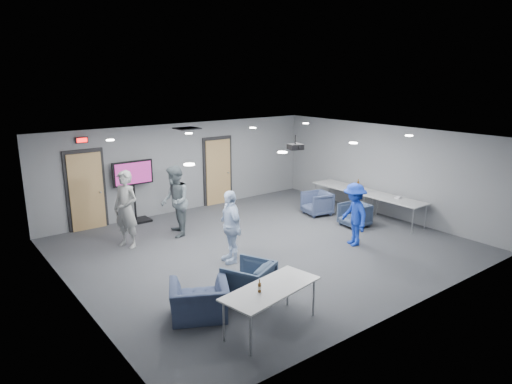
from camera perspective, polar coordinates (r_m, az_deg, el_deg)
floor at (r=11.34m, az=1.05°, el=-6.79°), size 9.00×9.00×0.00m
ceiling at (r=10.66m, az=1.11°, el=6.87°), size 9.00×9.00×0.00m
wall_back at (r=14.19m, az=-9.00°, el=3.08°), size 9.00×0.02×2.70m
wall_front at (r=8.30m, az=18.55°, el=-5.72°), size 9.00×0.02×2.70m
wall_left at (r=8.97m, az=-22.18°, el=-4.56°), size 0.02×8.00×2.70m
wall_right at (r=14.09m, az=15.61°, el=2.63°), size 0.02×8.00×2.70m
door_left at (r=13.10m, az=-20.45°, el=0.11°), size 1.06×0.17×2.24m
door_right at (r=14.80m, az=-4.79°, el=2.56°), size 1.06×0.17×2.24m
exit_sign at (r=12.83m, az=-20.96°, el=6.09°), size 0.32×0.08×0.16m
hvac_diffuser at (r=12.71m, az=-8.62°, el=7.87°), size 0.60×0.60×0.03m
downlights at (r=10.66m, az=1.11°, el=6.79°), size 6.18×3.78×0.02m
person_a at (r=11.47m, az=-15.94°, el=-2.09°), size 0.71×0.82×1.90m
person_b at (r=11.97m, az=-10.10°, el=-1.16°), size 0.98×1.10×1.86m
person_c at (r=10.21m, az=-3.22°, el=-4.31°), size 0.59×1.03×1.65m
person_d at (r=11.44m, az=12.17°, el=-2.76°), size 0.91×1.15×1.57m
chair_right_a at (r=13.85m, az=7.63°, el=-1.42°), size 0.91×0.89×0.70m
chair_right_b at (r=12.98m, az=12.22°, el=-2.81°), size 0.79×0.77×0.66m
chair_front_a at (r=8.64m, az=-0.91°, el=-11.13°), size 1.08×1.09×0.75m
chair_front_b at (r=8.15m, az=-7.11°, el=-13.35°), size 1.28×1.23×0.65m
table_right_a at (r=14.52m, az=10.88°, el=0.57°), size 0.81×1.95×0.73m
table_right_b at (r=13.37m, az=16.91°, el=-1.01°), size 0.75×1.80×0.73m
table_front_left at (r=7.64m, az=1.90°, el=-12.17°), size 1.87×1.04×0.73m
bottle_front at (r=7.44m, az=0.44°, el=-11.83°), size 0.06×0.06×0.22m
bottle_right at (r=14.43m, az=12.65°, el=0.96°), size 0.07×0.07×0.26m
snack_box at (r=14.43m, az=12.24°, el=0.67°), size 0.20×0.15×0.04m
wrapper at (r=13.45m, az=17.33°, el=-0.66°), size 0.22×0.17×0.04m
tv_stand at (r=13.32m, az=-15.01°, el=0.51°), size 1.16×0.55×1.78m
projector at (r=11.22m, az=4.96°, el=5.67°), size 0.40×0.36×0.36m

